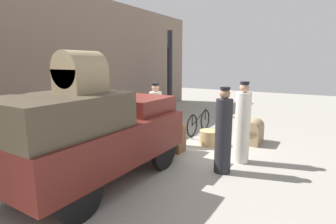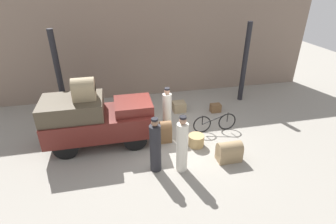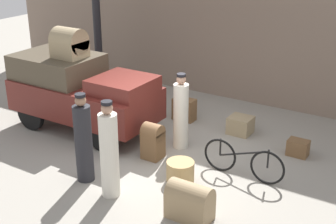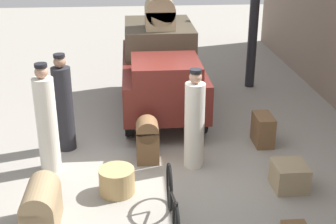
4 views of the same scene
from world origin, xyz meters
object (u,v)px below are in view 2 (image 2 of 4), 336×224
bicycle (215,123)px  trunk_large_brown (179,107)px  wicker_basket (196,140)px  truck (96,118)px  suitcase_tan_flat (215,108)px  trunk_umber_medium (165,131)px  trunk_barrel_dark (229,151)px  porter_lifting_near_truck (155,147)px  trunk_on_truck_roof (84,89)px  suitcase_black_upright (144,108)px  conductor_in_dark_uniform (182,146)px  porter_with_bicycle (167,111)px

bicycle → trunk_large_brown: (-0.87, 1.86, -0.15)m
wicker_basket → bicycle: bearing=38.3°
truck → bicycle: bearing=-1.9°
suitcase_tan_flat → trunk_umber_medium: 3.05m
trunk_barrel_dark → porter_lifting_near_truck: bearing=178.7°
trunk_umber_medium → truck: bearing=170.4°
truck → trunk_large_brown: (3.30, 1.72, -0.76)m
porter_lifting_near_truck → trunk_on_truck_roof: bearing=136.8°
suitcase_black_upright → conductor_in_dark_uniform: bearing=-80.3°
wicker_basket → trunk_on_truck_roof: trunk_on_truck_roof is taller
conductor_in_dark_uniform → suitcase_tan_flat: size_ratio=4.19×
trunk_barrel_dark → trunk_on_truck_roof: 4.91m
trunk_large_brown → trunk_umber_medium: bearing=-116.1°
truck → wicker_basket: 3.43m
conductor_in_dark_uniform → porter_lifting_near_truck: bearing=167.2°
trunk_barrel_dark → trunk_on_truck_roof: trunk_on_truck_roof is taller
porter_lifting_near_truck → trunk_umber_medium: size_ratio=2.25×
bicycle → trunk_barrel_dark: size_ratio=2.21×
porter_with_bicycle → wicker_basket: bearing=-59.5°
porter_with_bicycle → trunk_umber_medium: 0.86m
trunk_barrel_dark → suitcase_tan_flat: (0.81, 3.18, -0.15)m
porter_lifting_near_truck → suitcase_black_upright: (0.11, 3.52, -0.53)m
suitcase_black_upright → trunk_on_truck_roof: (-2.03, -1.72, 1.74)m
conductor_in_dark_uniform → trunk_large_brown: 3.85m
trunk_on_truck_roof → trunk_umber_medium: bearing=-8.7°
bicycle → truck: bearing=178.1°
wicker_basket → porter_lifting_near_truck: (-1.55, -0.92, 0.61)m
porter_lifting_near_truck → trunk_on_truck_roof: (-1.92, 1.80, 1.21)m
porter_lifting_near_truck → suitcase_tan_flat: 4.46m
conductor_in_dark_uniform → bicycle: bearing=46.4°
conductor_in_dark_uniform → suitcase_black_upright: 3.79m
bicycle → conductor_in_dark_uniform: bearing=-133.6°
trunk_large_brown → suitcase_tan_flat: trunk_large_brown is taller
conductor_in_dark_uniform → porter_lifting_near_truck: 0.77m
porter_with_bicycle → porter_lifting_near_truck: bearing=-110.5°
porter_with_bicycle → trunk_umber_medium: size_ratio=2.17×
conductor_in_dark_uniform → trunk_on_truck_roof: trunk_on_truck_roof is taller
trunk_large_brown → wicker_basket: bearing=-91.7°
truck → suitcase_black_upright: bearing=43.9°
porter_with_bicycle → trunk_barrel_dark: size_ratio=2.24×
trunk_on_truck_roof → suitcase_tan_flat: bearing=14.7°
suitcase_tan_flat → suitcase_black_upright: (-3.00, 0.40, 0.10)m
trunk_umber_medium → bicycle: bearing=7.4°
trunk_umber_medium → porter_lifting_near_truck: bearing=-112.6°
wicker_basket → trunk_umber_medium: (-0.96, 0.50, 0.21)m
trunk_barrel_dark → trunk_on_truck_roof: (-4.22, 1.86, 1.70)m
conductor_in_dark_uniform → trunk_barrel_dark: 1.64m
truck → trunk_large_brown: truck is taller
truck → porter_lifting_near_truck: bearing=-47.1°
suitcase_black_upright → truck: bearing=-136.1°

